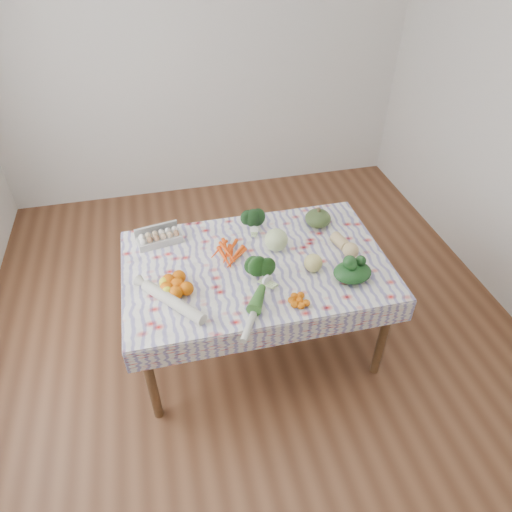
% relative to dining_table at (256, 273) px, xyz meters
% --- Properties ---
extents(ground, '(4.50, 4.50, 0.00)m').
position_rel_dining_table_xyz_m(ground, '(0.00, 0.00, -0.68)').
color(ground, brown).
rests_on(ground, ground).
extents(wall_back, '(4.00, 0.04, 2.80)m').
position_rel_dining_table_xyz_m(wall_back, '(0.00, 2.25, 0.72)').
color(wall_back, silver).
rests_on(wall_back, ground).
extents(dining_table, '(1.60, 1.00, 0.75)m').
position_rel_dining_table_xyz_m(dining_table, '(0.00, 0.00, 0.00)').
color(dining_table, brown).
rests_on(dining_table, ground).
extents(tablecloth, '(1.66, 1.06, 0.01)m').
position_rel_dining_table_xyz_m(tablecloth, '(0.00, 0.00, 0.08)').
color(tablecloth, white).
rests_on(tablecloth, dining_table).
extents(egg_carton, '(0.31, 0.17, 0.08)m').
position_rel_dining_table_xyz_m(egg_carton, '(-0.58, 0.34, 0.12)').
color(egg_carton, '#B8B8B3').
rests_on(egg_carton, tablecloth).
extents(carrot_bunch, '(0.30, 0.28, 0.04)m').
position_rel_dining_table_xyz_m(carrot_bunch, '(-0.17, 0.10, 0.11)').
color(carrot_bunch, '#F14B0E').
rests_on(carrot_bunch, tablecloth).
extents(kale_bunch, '(0.18, 0.16, 0.13)m').
position_rel_dining_table_xyz_m(kale_bunch, '(0.07, 0.34, 0.15)').
color(kale_bunch, '#173818').
rests_on(kale_bunch, tablecloth).
extents(kabocha_squash, '(0.20, 0.20, 0.12)m').
position_rel_dining_table_xyz_m(kabocha_squash, '(0.51, 0.30, 0.14)').
color(kabocha_squash, '#3C5126').
rests_on(kabocha_squash, tablecloth).
extents(cabbage, '(0.17, 0.17, 0.15)m').
position_rel_dining_table_xyz_m(cabbage, '(0.16, 0.11, 0.16)').
color(cabbage, '#BACE8D').
rests_on(cabbage, tablecloth).
extents(butternut_squash, '(0.15, 0.24, 0.10)m').
position_rel_dining_table_xyz_m(butternut_squash, '(0.59, -0.01, 0.14)').
color(butternut_squash, '#D9BA7B').
rests_on(butternut_squash, tablecloth).
extents(orange_cluster, '(0.33, 0.33, 0.09)m').
position_rel_dining_table_xyz_m(orange_cluster, '(-0.50, -0.13, 0.13)').
color(orange_cluster, '#DD6105').
rests_on(orange_cluster, tablecloth).
extents(broccoli, '(0.22, 0.22, 0.12)m').
position_rel_dining_table_xyz_m(broccoli, '(-0.01, -0.16, 0.14)').
color(broccoli, '#194415').
rests_on(broccoli, tablecloth).
extents(mandarin_cluster, '(0.17, 0.17, 0.05)m').
position_rel_dining_table_xyz_m(mandarin_cluster, '(0.16, -0.40, 0.11)').
color(mandarin_cluster, '#D86309').
rests_on(mandarin_cluster, tablecloth).
extents(grapefruit, '(0.14, 0.14, 0.11)m').
position_rel_dining_table_xyz_m(grapefruit, '(0.33, -0.14, 0.14)').
color(grapefruit, '#D5CA70').
rests_on(grapefruit, tablecloth).
extents(spinach_bag, '(0.29, 0.27, 0.10)m').
position_rel_dining_table_xyz_m(spinach_bag, '(0.53, -0.27, 0.14)').
color(spinach_bag, '#133615').
rests_on(spinach_bag, tablecloth).
extents(daikon, '(0.36, 0.41, 0.07)m').
position_rel_dining_table_xyz_m(daikon, '(-0.54, -0.26, 0.12)').
color(daikon, beige).
rests_on(daikon, tablecloth).
extents(leek, '(0.22, 0.36, 0.04)m').
position_rel_dining_table_xyz_m(leek, '(-0.12, -0.44, 0.10)').
color(leek, beige).
rests_on(leek, tablecloth).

